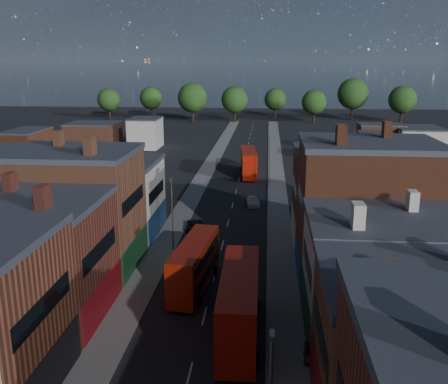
% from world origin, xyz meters
% --- Properties ---
extents(pavement_west, '(3.00, 200.00, 0.12)m').
position_xyz_m(pavement_west, '(-6.50, 50.00, 0.06)').
color(pavement_west, gray).
rests_on(pavement_west, ground).
extents(pavement_east, '(3.00, 200.00, 0.12)m').
position_xyz_m(pavement_east, '(6.50, 50.00, 0.06)').
color(pavement_east, gray).
rests_on(pavement_east, ground).
extents(lamp_post_2, '(0.25, 0.70, 8.12)m').
position_xyz_m(lamp_post_2, '(-5.20, 30.00, 4.70)').
color(lamp_post_2, slate).
rests_on(lamp_post_2, ground).
extents(lamp_post_3, '(0.25, 0.70, 8.12)m').
position_xyz_m(lamp_post_3, '(5.20, 60.00, 4.70)').
color(lamp_post_3, slate).
rests_on(lamp_post_3, ground).
extents(bus_0, '(3.39, 10.45, 4.43)m').
position_xyz_m(bus_0, '(-1.50, 20.92, 2.39)').
color(bus_0, '#A81C09').
rests_on(bus_0, ground).
extents(bus_1, '(3.09, 11.79, 5.08)m').
position_xyz_m(bus_1, '(2.99, 13.02, 2.74)').
color(bus_1, '#AE1509').
rests_on(bus_1, ground).
extents(bus_2, '(3.47, 11.14, 4.74)m').
position_xyz_m(bus_2, '(1.50, 67.13, 2.56)').
color(bus_2, '#B21707').
rests_on(bus_2, ground).
extents(car_1, '(1.58, 3.85, 1.24)m').
position_xyz_m(car_1, '(2.24, 16.06, 0.62)').
color(car_1, '#131454').
rests_on(car_1, ground).
extents(car_2, '(2.50, 4.46, 1.18)m').
position_xyz_m(car_2, '(-3.80, 36.64, 0.59)').
color(car_2, black).
rests_on(car_2, ground).
extents(car_3, '(2.27, 4.50, 1.25)m').
position_xyz_m(car_3, '(2.93, 48.36, 0.63)').
color(car_3, silver).
rests_on(car_3, ground).
extents(ped_3, '(0.60, 1.15, 1.90)m').
position_xyz_m(ped_3, '(7.70, 9.67, 1.07)').
color(ped_3, '#504D44').
rests_on(ped_3, pavement_east).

